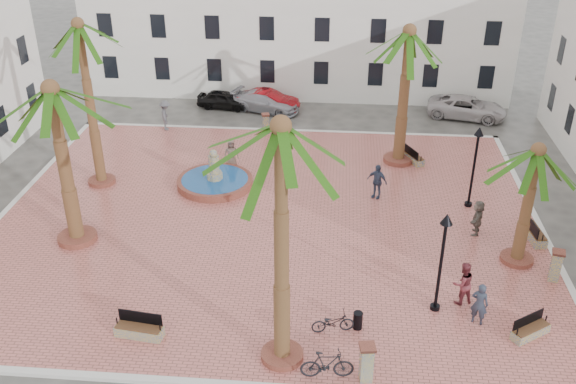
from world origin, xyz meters
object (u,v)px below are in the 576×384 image
at_px(litter_bin, 358,320).
at_px(pedestrian_east, 478,217).
at_px(bench_e, 534,233).
at_px(bench_ne, 413,157).
at_px(palm_ne, 408,48).
at_px(bicycle_a, 333,322).
at_px(palm_s, 281,154).
at_px(lamppost_e, 476,153).
at_px(car_silver, 266,102).
at_px(lamppost_s, 443,246).
at_px(car_black, 223,99).
at_px(bicycle_b, 327,365).
at_px(palm_e, 535,166).
at_px(pedestrian_fountain_a, 231,154).
at_px(bollard_e, 556,265).
at_px(fountain, 215,181).
at_px(car_red, 269,100).
at_px(palm_sw, 54,110).
at_px(cyclist_b, 463,283).
at_px(bollard_n, 266,123).
at_px(bollard_se, 366,362).
at_px(pedestrian_north, 166,115).
at_px(palm_nw, 80,42).
at_px(car_white, 467,107).
at_px(bench_s, 139,330).
at_px(pedestrian_fountain_b, 377,181).

xyz_separation_m(litter_bin, pedestrian_east, (5.53, 7.18, 0.50)).
height_order(bench_e, bench_ne, bench_e).
xyz_separation_m(palm_ne, bicycle_a, (-3.37, -14.99, -6.17)).
xyz_separation_m(palm_s, palm_ne, (5.10, 16.54, -1.30)).
relative_size(lamppost_e, car_silver, 0.91).
distance_m(lamppost_s, car_black, 24.62).
height_order(bicycle_b, pedestrian_east, pedestrian_east).
height_order(palm_e, pedestrian_fountain_a, palm_e).
xyz_separation_m(bench_e, car_silver, (-14.16, 15.36, 0.25)).
height_order(bench_ne, bollard_e, bollard_e).
relative_size(lamppost_e, pedestrian_east, 2.50).
bearing_deg(fountain, car_red, 82.49).
relative_size(palm_sw, lamppost_s, 1.78).
relative_size(cyclist_b, pedestrian_fountain_a, 1.09).
bearing_deg(bench_e, pedestrian_fountain_a, 61.16).
height_order(bollard_n, car_silver, bollard_n).
bearing_deg(car_black, bicycle_b, -155.34).
height_order(palm_e, bollard_se, palm_e).
height_order(bollard_e, pedestrian_north, pedestrian_north).
xyz_separation_m(bicycle_a, pedestrian_north, (-11.01, 18.45, 0.54)).
xyz_separation_m(palm_s, cyclist_b, (6.71, 3.71, -6.98)).
relative_size(litter_bin, bicycle_a, 0.43).
distance_m(litter_bin, pedestrian_fountain_a, 14.83).
bearing_deg(palm_sw, bollard_se, -30.56).
bearing_deg(palm_e, palm_sw, -179.96).
xyz_separation_m(palm_nw, bench_e, (21.65, -3.72, -7.36)).
bearing_deg(lamppost_e, palm_ne, 122.94).
xyz_separation_m(bench_ne, lamppost_e, (2.34, -4.95, 2.63)).
relative_size(palm_ne, pedestrian_fountain_a, 4.67).
height_order(bicycle_b, car_silver, car_silver).
bearing_deg(pedestrian_north, lamppost_e, -129.99).
relative_size(lamppost_s, pedestrian_fountain_a, 2.55).
relative_size(fountain, car_red, 0.96).
xyz_separation_m(pedestrian_north, car_white, (19.39, 4.14, -0.40)).
xyz_separation_m(palm_sw, car_silver, (6.66, 17.28, -5.81)).
distance_m(bollard_se, bicycle_a, 2.65).
bearing_deg(bench_s, car_red, 92.36).
distance_m(fountain, palm_e, 16.10).
bearing_deg(bollard_se, bench_ne, 80.11).
height_order(palm_s, litter_bin, palm_s).
relative_size(bench_e, bollard_e, 1.35).
distance_m(lamppost_e, pedestrian_north, 19.54).
bearing_deg(car_black, bicycle_a, -153.37).
bearing_deg(pedestrian_fountain_b, palm_s, -78.97).
bearing_deg(car_silver, palm_ne, -113.05).
relative_size(palm_s, bench_ne, 5.24).
xyz_separation_m(lamppost_e, car_red, (-11.53, 12.75, -2.34)).
bearing_deg(pedestrian_fountain_a, bollard_n, 56.30).
relative_size(bench_e, pedestrian_fountain_a, 1.13).
relative_size(bench_e, pedestrian_fountain_b, 1.03).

